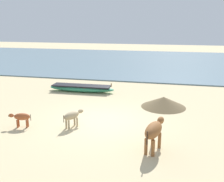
{
  "coord_description": "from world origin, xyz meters",
  "views": [
    {
      "loc": [
        2.59,
        -9.77,
        4.0
      ],
      "look_at": [
        -0.24,
        2.69,
        0.6
      ],
      "focal_mm": 41.28,
      "sensor_mm": 36.0,
      "label": 1
    }
  ],
  "objects_px": {
    "fishing_boat_1": "(81,88)",
    "calf_far_rust": "(21,117)",
    "calf_near_dun": "(72,116)",
    "cow_adult_brown": "(154,130)"
  },
  "relations": [
    {
      "from": "cow_adult_brown",
      "to": "calf_near_dun",
      "type": "bearing_deg",
      "value": 84.54
    },
    {
      "from": "cow_adult_brown",
      "to": "fishing_boat_1",
      "type": "bearing_deg",
      "value": 51.51
    },
    {
      "from": "fishing_boat_1",
      "to": "cow_adult_brown",
      "type": "relative_size",
      "value": 2.72
    },
    {
      "from": "cow_adult_brown",
      "to": "calf_near_dun",
      "type": "distance_m",
      "value": 3.48
    },
    {
      "from": "fishing_boat_1",
      "to": "calf_near_dun",
      "type": "height_order",
      "value": "calf_near_dun"
    },
    {
      "from": "fishing_boat_1",
      "to": "cow_adult_brown",
      "type": "height_order",
      "value": "cow_adult_brown"
    },
    {
      "from": "calf_far_rust",
      "to": "calf_near_dun",
      "type": "bearing_deg",
      "value": -178.61
    },
    {
      "from": "fishing_boat_1",
      "to": "calf_far_rust",
      "type": "height_order",
      "value": "fishing_boat_1"
    },
    {
      "from": "fishing_boat_1",
      "to": "cow_adult_brown",
      "type": "xyz_separation_m",
      "value": [
        4.71,
        -6.47,
        0.48
      ]
    },
    {
      "from": "calf_near_dun",
      "to": "calf_far_rust",
      "type": "bearing_deg",
      "value": 131.88
    }
  ]
}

